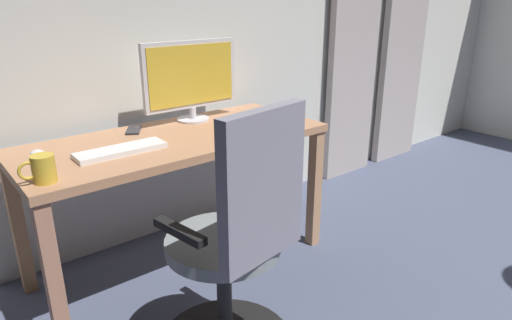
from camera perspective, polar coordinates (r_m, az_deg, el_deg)
name	(u,v)px	position (r m, az deg, el deg)	size (l,w,h in m)	color
back_room_partition	(301,1)	(3.36, 5.70, 19.24)	(5.08, 0.10, 2.72)	silver
curtain_left_panel	(406,25)	(4.16, 18.31, 15.84)	(0.52, 0.06, 2.33)	#B8ADA8
curtain_right_panel	(355,28)	(3.64, 12.39, 15.88)	(0.51, 0.06, 2.33)	#B8ADA8
desk	(176,154)	(2.33, -9.96, 0.73)	(1.52, 0.65, 0.74)	tan
office_chair	(236,256)	(1.72, -2.52, -11.96)	(0.56, 0.56, 1.07)	black
computer_monitor	(191,77)	(2.52, -8.20, 10.24)	(0.56, 0.18, 0.44)	silver
computer_keyboard	(121,150)	(2.10, -16.64, 1.17)	(0.40, 0.12, 0.02)	white
computer_mouse	(38,154)	(2.16, -25.72, 0.64)	(0.06, 0.10, 0.04)	white
cell_phone_face_up	(134,130)	(2.42, -15.13, 3.64)	(0.07, 0.14, 0.01)	#232328
cell_phone_by_monitor	(264,122)	(2.49, 1.00, 4.76)	(0.07, 0.14, 0.01)	#232328
mug_coffee	(43,169)	(1.86, -25.24, -1.01)	(0.13, 0.09, 0.11)	gold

